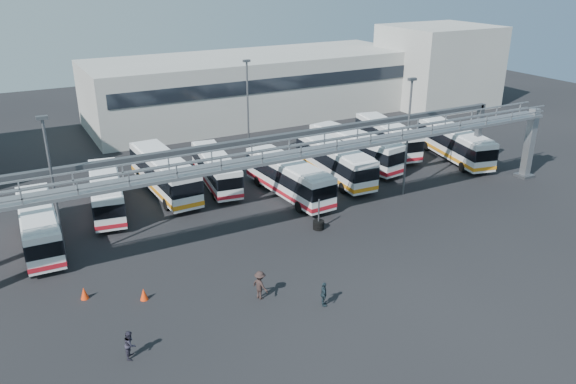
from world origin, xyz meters
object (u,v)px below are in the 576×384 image
light_pole_left (53,185)px  pedestrian_d (324,294)px  light_pole_back (248,105)px  cone_right (84,293)px  light_pole_mid (408,131)px  bus_6 (335,160)px  bus_4 (216,168)px  pedestrian_c (260,285)px  bus_9 (455,143)px  bus_7 (355,148)px  bus_3 (164,172)px  cone_left (144,294)px  pedestrian_b (130,344)px  tire_stack (318,224)px  bus_1 (39,224)px  bus_2 (106,191)px  bus_8 (387,136)px  bus_5 (288,176)px

light_pole_left → pedestrian_d: (12.68, -12.58, -4.95)m
light_pole_back → cone_right: size_ratio=13.26×
light_pole_mid → bus_6: 7.95m
light_pole_mid → bus_4: size_ratio=1.00×
pedestrian_c → pedestrian_d: pedestrian_c is taller
bus_4 → bus_9: bus_9 is taller
bus_4 → bus_7: (14.25, -1.38, 0.21)m
bus_3 → cone_left: (-6.18, -16.02, -1.55)m
bus_3 → pedestrian_b: bearing=-113.7°
bus_9 → tire_stack: bearing=-148.3°
bus_7 → tire_stack: bearing=-144.2°
bus_4 → bus_9: size_ratio=0.91×
light_pole_mid → bus_1: 29.74m
light_pole_back → pedestrian_d: bearing=-105.4°
light_pole_left → bus_4: 17.22m
bus_2 → bus_7: bus_7 is taller
bus_8 → cone_left: 34.69m
tire_stack → cone_left: bearing=-166.7°
bus_9 → cone_right: bus_9 is taller
bus_4 → bus_1: bearing=-154.0°
bus_8 → tire_stack: bus_8 is taller
light_pole_mid → pedestrian_d: (-15.32, -11.58, -4.95)m
pedestrian_d → cone_left: (-9.19, 5.68, -0.40)m
bus_4 → bus_9: 24.74m
pedestrian_d → bus_9: bearing=-34.0°
light_pole_left → pedestrian_d: bearing=-44.8°
bus_4 → pedestrian_d: bus_4 is taller
bus_6 → bus_7: bus_7 is taller
tire_stack → pedestrian_b: bearing=-152.8°
cone_right → bus_7: bearing=23.8°
light_pole_back → bus_5: 11.37m
bus_4 → tire_stack: bus_4 is taller
bus_4 → bus_3: bearing=-177.9°
light_pole_mid → pedestrian_b: size_ratio=6.56×
light_pole_mid → bus_2: (-23.61, 8.65, -4.04)m
light_pole_back → bus_7: (8.55, -6.68, -3.85)m
bus_7 → cone_left: size_ratio=15.05×
tire_stack → pedestrian_c: bearing=-140.9°
tire_stack → bus_2: bearing=140.2°
pedestrian_c → bus_4: bearing=-32.2°
light_pole_left → light_pole_mid: (28.00, -1.00, 0.00)m
bus_4 → bus_8: 19.82m
bus_4 → pedestrian_c: bearing=-96.4°
bus_9 → bus_4: bearing=-179.1°
light_pole_mid → pedestrian_d: 19.83m
bus_8 → pedestrian_d: (-21.43, -21.93, -1.02)m
cone_right → tire_stack: size_ratio=0.31×
tire_stack → bus_3: bearing=122.7°
bus_7 → pedestrian_c: (-18.82, -17.41, -0.97)m
bus_3 → bus_9: size_ratio=1.03×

